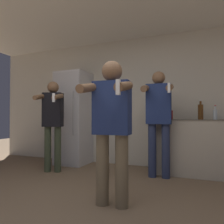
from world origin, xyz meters
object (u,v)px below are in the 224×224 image
(person_spectator_back, at_px, (159,115))
(refrigerator, at_px, (73,118))
(bottle_short_whiskey, at_px, (201,111))
(bottle_green_wine, at_px, (215,114))
(bottle_tall_gin, at_px, (170,114))
(person_woman_foreground, at_px, (112,122))
(person_man_side, at_px, (53,118))

(person_spectator_back, bearing_deg, refrigerator, 167.73)
(bottle_short_whiskey, height_order, bottle_green_wine, bottle_short_whiskey)
(bottle_tall_gin, xyz_separation_m, person_spectator_back, (-0.14, -0.35, -0.02))
(person_woman_foreground, distance_m, person_man_side, 1.80)
(refrigerator, bearing_deg, bottle_green_wine, -1.03)
(refrigerator, bearing_deg, bottle_short_whiskey, -1.12)
(bottle_green_wine, distance_m, person_man_side, 2.73)
(refrigerator, bearing_deg, person_man_side, -87.50)
(bottle_short_whiskey, bearing_deg, bottle_tall_gin, -180.00)
(refrigerator, bearing_deg, bottle_tall_gin, -1.39)
(person_woman_foreground, height_order, person_spectator_back, person_spectator_back)
(bottle_tall_gin, height_order, person_woman_foreground, person_woman_foreground)
(refrigerator, distance_m, bottle_short_whiskey, 2.46)
(bottle_tall_gin, relative_size, person_man_side, 0.16)
(bottle_tall_gin, bearing_deg, person_woman_foreground, -104.34)
(bottle_short_whiskey, bearing_deg, person_woman_foreground, -118.67)
(bottle_green_wine, height_order, person_man_side, person_man_side)
(person_spectator_back, bearing_deg, person_woman_foreground, -102.21)
(bottle_tall_gin, bearing_deg, person_man_side, -160.47)
(bottle_green_wine, bearing_deg, person_man_side, -165.40)
(bottle_green_wine, height_order, person_spectator_back, person_spectator_back)
(refrigerator, xyz_separation_m, bottle_short_whiskey, (2.46, -0.05, 0.11))
(bottle_tall_gin, relative_size, person_spectator_back, 0.15)
(bottle_tall_gin, height_order, bottle_green_wine, bottle_tall_gin)
(bottle_green_wine, xyz_separation_m, person_woman_foreground, (-1.13, -1.66, -0.10))
(person_woman_foreground, bearing_deg, bottle_green_wine, 55.84)
(refrigerator, xyz_separation_m, person_spectator_back, (1.83, -0.40, 0.06))
(refrigerator, xyz_separation_m, bottle_green_wine, (2.68, -0.05, 0.07))
(person_man_side, bearing_deg, person_spectator_back, 10.63)
(bottle_green_wine, relative_size, person_woman_foreground, 0.15)
(bottle_short_whiskey, relative_size, person_spectator_back, 0.19)
(bottle_short_whiskey, height_order, person_spectator_back, person_spectator_back)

